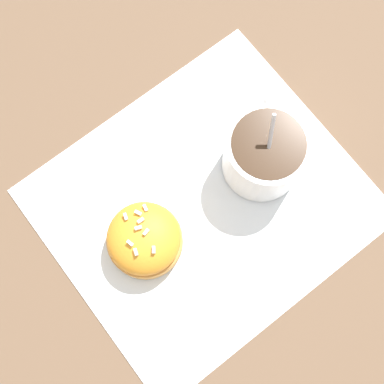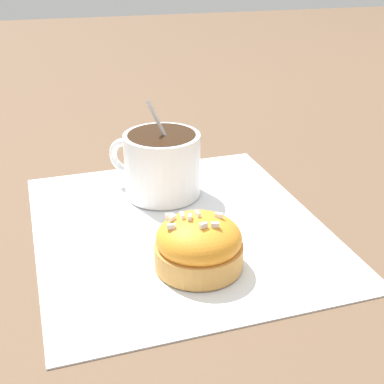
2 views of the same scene
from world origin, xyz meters
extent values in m
plane|color=brown|center=(0.00, 0.00, 0.00)|extent=(3.00, 3.00, 0.00)
cube|color=white|center=(0.00, 0.00, 0.00)|extent=(0.34, 0.30, 0.00)
cylinder|color=white|center=(0.08, 0.00, 0.04)|extent=(0.08, 0.08, 0.07)
cylinder|color=#331E0F|center=(0.08, 0.00, 0.07)|extent=(0.07, 0.07, 0.01)
torus|color=white|center=(0.11, 0.04, 0.04)|extent=(0.03, 0.04, 0.04)
ellipsoid|color=silver|center=(0.09, 0.02, 0.01)|extent=(0.03, 0.03, 0.01)
cylinder|color=silver|center=(0.07, -0.01, 0.06)|extent=(0.03, 0.04, 0.10)
cylinder|color=#D19347|center=(-0.08, 0.00, 0.01)|extent=(0.08, 0.08, 0.02)
ellipsoid|color=orange|center=(-0.08, 0.00, 0.03)|extent=(0.08, 0.08, 0.04)
cube|color=white|center=(-0.07, 0.00, 0.05)|extent=(0.01, 0.00, 0.00)
cube|color=white|center=(-0.07, -0.02, 0.05)|extent=(0.01, 0.01, 0.00)
cube|color=white|center=(-0.09, -0.01, 0.05)|extent=(0.00, 0.01, 0.00)
cube|color=white|center=(-0.07, 0.02, 0.05)|extent=(0.01, 0.01, 0.00)
cube|color=white|center=(-0.07, 0.01, 0.05)|extent=(0.01, 0.01, 0.00)
cube|color=white|center=(-0.08, 0.03, 0.05)|extent=(0.00, 0.01, 0.00)
cube|color=white|center=(-0.07, 0.01, 0.05)|extent=(0.01, 0.00, 0.00)
cube|color=white|center=(-0.09, 0.00, 0.05)|extent=(0.01, 0.01, 0.00)
cube|color=white|center=(-0.06, 0.02, 0.05)|extent=(0.00, 0.01, 0.00)
camera|label=1|loc=(-0.08, -0.10, 0.57)|focal=50.00mm
camera|label=2|loc=(-0.46, 0.11, 0.27)|focal=50.00mm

